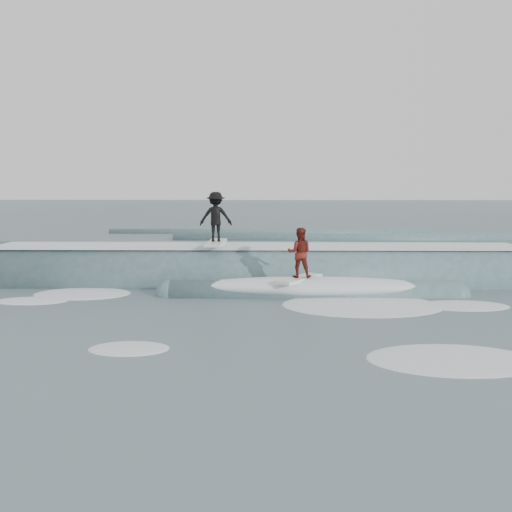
{
  "coord_description": "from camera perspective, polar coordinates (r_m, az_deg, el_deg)",
  "views": [
    {
      "loc": [
        0.34,
        -16.15,
        3.71
      ],
      "look_at": [
        0.0,
        2.79,
        1.1
      ],
      "focal_mm": 40.0,
      "sensor_mm": 36.0,
      "label": 1
    }
  ],
  "objects": [
    {
      "name": "whitewater",
      "position": [
        15.65,
        3.5,
        -5.88
      ],
      "size": [
        15.26,
        8.47,
        0.1
      ],
      "color": "white",
      "rests_on": "ground"
    },
    {
      "name": "ground",
      "position": [
        16.58,
        -0.17,
        -5.09
      ],
      "size": [
        160.0,
        160.0,
        0.0
      ],
      "primitive_type": "plane",
      "color": "#394C53",
      "rests_on": "ground"
    },
    {
      "name": "surfer_red",
      "position": [
        17.94,
        4.37,
        -0.02
      ],
      "size": [
        1.61,
        1.95,
        1.67
      ],
      "color": "white",
      "rests_on": "ground"
    },
    {
      "name": "far_swells",
      "position": [
        34.01,
        0.82,
        1.57
      ],
      "size": [
        35.12,
        8.65,
        0.8
      ],
      "color": "#3B5F64",
      "rests_on": "ground"
    },
    {
      "name": "breaking_wave",
      "position": [
        20.09,
        0.5,
        -2.71
      ],
      "size": [
        24.27,
        4.09,
        2.63
      ],
      "color": "#3B5F64",
      "rests_on": "ground"
    },
    {
      "name": "surfer_black",
      "position": [
        20.07,
        -4.04,
        3.73
      ],
      "size": [
        1.16,
        2.03,
        1.84
      ],
      "color": "silver",
      "rests_on": "ground"
    }
  ]
}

